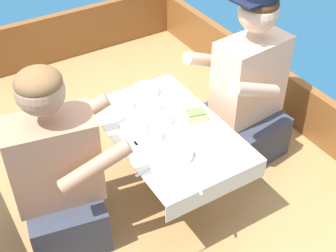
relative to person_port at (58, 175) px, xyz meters
name	(u,v)px	position (x,y,z in m)	size (l,w,h in m)	color
ground_plane	(157,215)	(0.58, 0.10, -0.74)	(60.00, 60.00, 0.00)	navy
boat_deck	(156,195)	(0.58, 0.10, -0.56)	(2.08, 3.11, 0.36)	#A87F4C
gunwale_starboard	(290,99)	(1.59, 0.10, -0.22)	(0.06, 3.11, 0.33)	brown
bow_coaming	(56,38)	(0.58, 1.63, -0.20)	(1.96, 0.06, 0.37)	brown
cockpit_table	(168,136)	(0.58, -0.03, 0.00)	(0.55, 0.87, 0.44)	#B2B2B7
person_port	(58,175)	(0.00, 0.00, 0.00)	(0.57, 0.52, 0.96)	#333847
person_starboard	(248,90)	(1.15, 0.04, 0.04)	(0.55, 0.48, 1.03)	#333847
plate_sandwich	(196,119)	(0.74, -0.05, 0.06)	(0.19, 0.19, 0.01)	white
plate_bread	(212,150)	(0.67, -0.28, 0.06)	(0.18, 0.18, 0.01)	white
sandwich	(196,115)	(0.74, -0.05, 0.08)	(0.13, 0.11, 0.05)	#E0BC7F
bowl_port_near	(178,153)	(0.51, -0.23, 0.07)	(0.15, 0.15, 0.04)	white
bowl_starboard_near	(145,90)	(0.63, 0.30, 0.07)	(0.15, 0.15, 0.04)	white
bowl_center_far	(134,125)	(0.43, 0.06, 0.07)	(0.14, 0.14, 0.04)	white
coffee_cup_port	(128,104)	(0.49, 0.23, 0.08)	(0.09, 0.06, 0.05)	white
coffee_cup_starboard	(156,133)	(0.49, -0.07, 0.08)	(0.09, 0.06, 0.06)	white
coffee_cup_center	(153,106)	(0.59, 0.13, 0.09)	(0.10, 0.07, 0.07)	white
tin_can	(167,118)	(0.60, 0.02, 0.08)	(0.07, 0.07, 0.05)	silver
utensil_spoon_port	(208,130)	(0.74, -0.15, 0.05)	(0.14, 0.12, 0.01)	silver
utensil_spoon_starboard	(199,176)	(0.52, -0.39, 0.05)	(0.10, 0.15, 0.01)	silver
utensil_knife_starboard	(203,169)	(0.56, -0.36, 0.05)	(0.05, 0.17, 0.00)	silver
utensil_fork_starboard	(141,149)	(0.38, -0.10, 0.05)	(0.02, 0.17, 0.00)	silver
utensil_knife_port	(150,168)	(0.36, -0.23, 0.05)	(0.17, 0.04, 0.00)	silver
utensil_spoon_center	(181,105)	(0.74, 0.10, 0.05)	(0.07, 0.16, 0.01)	silver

